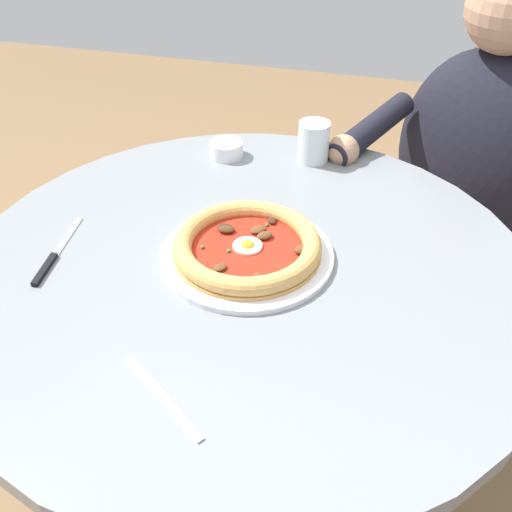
{
  "coord_description": "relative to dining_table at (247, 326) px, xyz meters",
  "views": [
    {
      "loc": [
        0.72,
        0.22,
        1.34
      ],
      "look_at": [
        0.0,
        0.02,
        0.76
      ],
      "focal_mm": 39.65,
      "sensor_mm": 36.0,
      "label": 1
    }
  ],
  "objects": [
    {
      "name": "ground_plane",
      "position": [
        0.0,
        0.0,
        -0.6
      ],
      "size": [
        6.0,
        6.0,
        0.02
      ],
      "primitive_type": "cube",
      "color": "brown"
    },
    {
      "name": "dining_table",
      "position": [
        0.0,
        0.0,
        0.0
      ],
      "size": [
        0.97,
        0.97,
        0.75
      ],
      "color": "gray",
      "rests_on": "ground"
    },
    {
      "name": "pizza_on_plate",
      "position": [
        -0.01,
        -0.0,
        0.18
      ],
      "size": [
        0.29,
        0.29,
        0.04
      ],
      "color": "white",
      "rests_on": "dining_table"
    },
    {
      "name": "water_glass",
      "position": [
        -0.38,
        0.04,
        0.2
      ],
      "size": [
        0.07,
        0.07,
        0.09
      ],
      "color": "silver",
      "rests_on": "dining_table"
    },
    {
      "name": "steak_knife",
      "position": [
        0.09,
        -0.31,
        0.16
      ],
      "size": [
        0.19,
        0.04,
        0.01
      ],
      "color": "silver",
      "rests_on": "dining_table"
    },
    {
      "name": "ramekin_capers",
      "position": [
        -0.34,
        -0.15,
        0.18
      ],
      "size": [
        0.07,
        0.07,
        0.03
      ],
      "color": "white",
      "rests_on": "dining_table"
    },
    {
      "name": "fork_utensil",
      "position": [
        0.3,
        -0.02,
        0.16
      ],
      "size": [
        0.11,
        0.15,
        0.0
      ],
      "color": "#BCBCC1",
      "rests_on": "dining_table"
    },
    {
      "name": "diner_person",
      "position": [
        -0.58,
        0.39,
        -0.08
      ],
      "size": [
        0.43,
        0.55,
        1.13
      ],
      "color": "#282833",
      "rests_on": "ground"
    },
    {
      "name": "cafe_chair_diner",
      "position": [
        -0.7,
        0.47,
        -0.07
      ],
      "size": [
        0.61,
        0.61,
        0.87
      ],
      "color": "#957050",
      "rests_on": "ground"
    }
  ]
}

